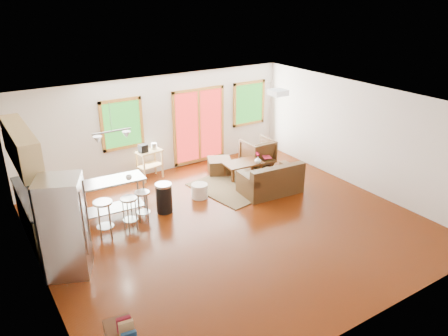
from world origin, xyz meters
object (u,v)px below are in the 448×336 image
coffee_table (243,164)px  kitchen_cart (148,155)px  armchair (258,151)px  loveseat (271,181)px  ottoman (219,166)px  refrigerator (65,227)px  rug (245,182)px  island (112,192)px

coffee_table → kitchen_cart: size_ratio=1.08×
armchair → kitchen_cart: bearing=-13.0°
loveseat → ottoman: bearing=107.7°
coffee_table → refrigerator: refrigerator is taller
coffee_table → refrigerator: 5.30m
armchair → rug: bearing=40.1°
ottoman → kitchen_cart: size_ratio=0.62×
loveseat → ottoman: (-0.40, 1.72, -0.11)m
rug → loveseat: 0.89m
rug → kitchen_cart: (-1.94, 1.58, 0.66)m
rug → loveseat: loveseat is taller
ottoman → loveseat: bearing=-76.9°
armchair → kitchen_cart: kitchen_cart is taller
coffee_table → ottoman: (-0.39, 0.55, -0.15)m
coffee_table → refrigerator: (-4.96, -1.79, 0.55)m
rug → refrigerator: bearing=-163.4°
ottoman → refrigerator: bearing=-152.9°
rug → kitchen_cart: size_ratio=2.50×
refrigerator → kitchen_cart: (2.83, 3.01, -0.23)m
rug → coffee_table: (0.18, 0.36, 0.34)m
loveseat → refrigerator: bearing=-168.3°
refrigerator → kitchen_cart: size_ratio=1.84×
refrigerator → ottoman: bearing=50.2°
coffee_table → island: (-3.64, -0.31, 0.27)m
loveseat → armchair: 1.89m
ottoman → refrigerator: (-4.57, -2.34, 0.70)m
coffee_table → armchair: (0.86, 0.51, 0.05)m
ottoman → kitchen_cart: (-1.74, 0.67, 0.47)m
armchair → kitchen_cart: (-2.99, 0.71, 0.26)m
rug → island: 3.51m
armchair → refrigerator: bearing=21.9°
refrigerator → island: size_ratio=1.24×
coffee_table → armchair: 1.01m
rug → kitchen_cart: 2.59m
loveseat → refrigerator: size_ratio=0.85×
rug → refrigerator: (-4.78, -1.43, 0.89)m
ottoman → island: (-3.26, -0.86, 0.41)m
loveseat → island: bearing=171.4°
rug → coffee_table: size_ratio=2.31×
coffee_table → kitchen_cart: 2.47m
rug → refrigerator: size_ratio=1.36×
rug → armchair: size_ratio=3.03×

